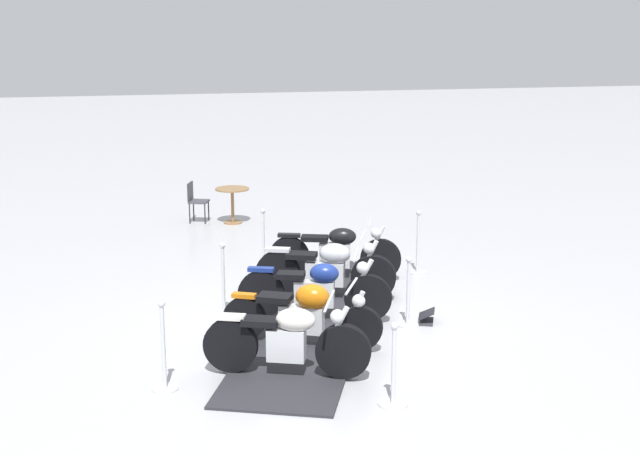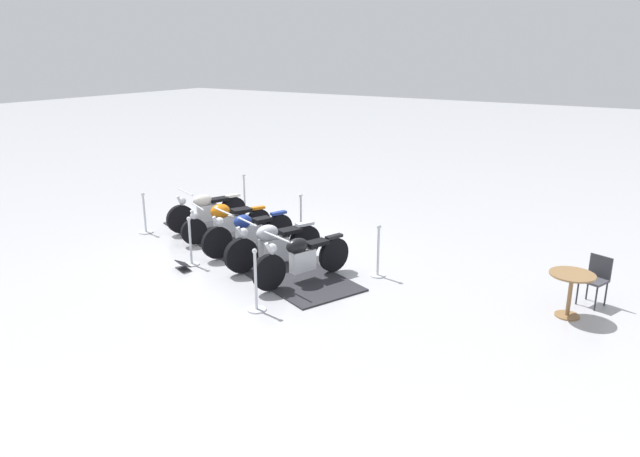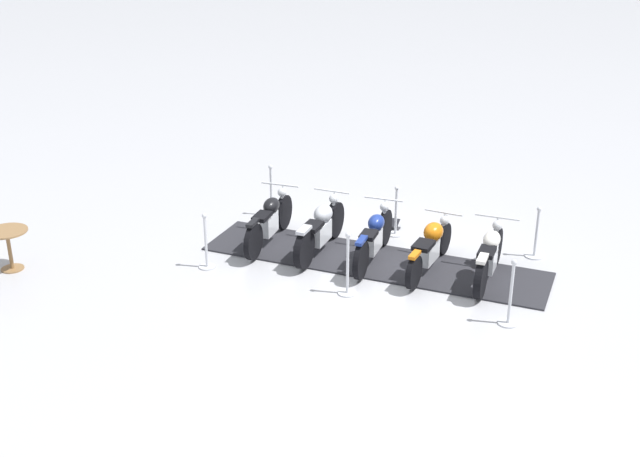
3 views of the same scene
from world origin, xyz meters
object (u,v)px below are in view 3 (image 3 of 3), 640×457
(stanchion_left_rear, at_px, (206,249))
(stanchion_left_front, at_px, (510,303))
(motorcycle_copper, at_px, (431,245))
(stanchion_right_rear, at_px, (271,199))
(info_placard, at_px, (391,226))
(stanchion_right_mid, at_px, (396,219))
(motorcycle_chrome, at_px, (321,228))
(stanchion_left_mid, at_px, (347,274))
(cafe_table, at_px, (8,240))
(motorcycle_cream, at_px, (489,255))
(motorcycle_black, at_px, (270,219))
(motorcycle_navy, at_px, (374,237))
(stanchion_right_front, at_px, (536,242))

(stanchion_left_rear, xyz_separation_m, stanchion_left_front, (-5.11, 2.04, 0.01))
(motorcycle_copper, height_order, stanchion_right_rear, stanchion_right_rear)
(info_placard, bearing_deg, stanchion_right_mid, -56.37)
(motorcycle_chrome, bearing_deg, stanchion_left_mid, -142.96)
(motorcycle_chrome, xyz_separation_m, cafe_table, (5.65, 0.79, 0.08))
(stanchion_left_rear, distance_m, stanchion_left_front, 5.50)
(motorcycle_cream, relative_size, stanchion_left_front, 1.78)
(motorcycle_chrome, bearing_deg, motorcycle_black, 89.66)
(motorcycle_navy, bearing_deg, motorcycle_black, 87.57)
(stanchion_right_rear, bearing_deg, stanchion_left_mid, 113.10)
(motorcycle_chrome, xyz_separation_m, info_placard, (-1.43, -1.18, -0.44))
(motorcycle_copper, relative_size, stanchion_left_rear, 1.92)
(motorcycle_chrome, distance_m, stanchion_left_front, 4.08)
(stanchion_right_mid, relative_size, stanchion_right_front, 1.03)
(cafe_table, bearing_deg, stanchion_left_rear, -178.32)
(motorcycle_copper, bearing_deg, stanchion_right_front, -47.37)
(stanchion_right_front, bearing_deg, stanchion_left_rear, 4.88)
(motorcycle_cream, xyz_separation_m, info_placard, (1.55, -2.37, -0.44))
(motorcycle_navy, distance_m, stanchion_right_front, 3.07)
(stanchion_left_rear, relative_size, stanchion_left_mid, 0.94)
(motorcycle_cream, relative_size, stanchion_left_rear, 1.89)
(stanchion_left_front, relative_size, stanchion_right_front, 1.12)
(motorcycle_navy, xyz_separation_m, stanchion_right_rear, (2.05, -2.27, -0.13))
(motorcycle_chrome, bearing_deg, stanchion_left_front, -110.38)
(motorcycle_navy, height_order, stanchion_right_front, motorcycle_navy)
(stanchion_left_front, bearing_deg, stanchion_right_front, -111.78)
(motorcycle_chrome, relative_size, stanchion_left_rear, 2.01)
(motorcycle_cream, distance_m, stanchion_left_rear, 5.09)
(motorcycle_black, bearing_deg, stanchion_left_mid, -126.91)
(stanchion_left_rear, height_order, stanchion_right_rear, stanchion_right_rear)
(motorcycle_navy, relative_size, cafe_table, 2.84)
(motorcycle_cream, relative_size, motorcycle_chrome, 0.94)
(motorcycle_cream, distance_m, stanchion_left_mid, 2.56)
(stanchion_right_mid, relative_size, stanchion_left_front, 0.92)
(motorcycle_black, bearing_deg, stanchion_right_rear, 20.96)
(stanchion_right_front, relative_size, info_placard, 2.46)
(motorcycle_copper, bearing_deg, motorcycle_cream, -87.09)
(motorcycle_copper, distance_m, motorcycle_black, 3.21)
(motorcycle_copper, xyz_separation_m, motorcycle_chrome, (2.00, -0.78, 0.01))
(stanchion_right_mid, bearing_deg, stanchion_left_front, 113.10)
(stanchion_right_rear, xyz_separation_m, stanchion_right_front, (-5.11, 2.04, -0.07))
(stanchion_left_rear, height_order, cafe_table, stanchion_left_rear)
(stanchion_right_rear, height_order, stanchion_left_front, stanchion_left_front)
(stanchion_right_rear, relative_size, cafe_table, 1.46)
(motorcycle_chrome, distance_m, stanchion_right_front, 4.06)
(motorcycle_chrome, height_order, stanchion_left_mid, stanchion_left_mid)
(motorcycle_chrome, height_order, stanchion_right_rear, stanchion_right_rear)
(cafe_table, bearing_deg, stanchion_left_front, 167.41)
(stanchion_left_rear, bearing_deg, info_placard, -152.09)
(cafe_table, bearing_deg, stanchion_right_rear, -149.80)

